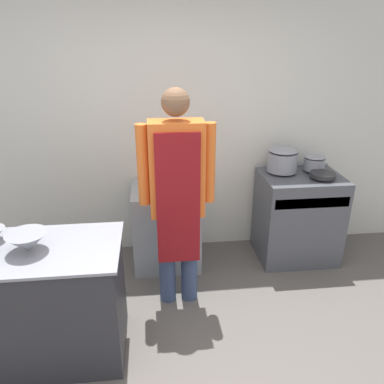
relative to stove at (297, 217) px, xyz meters
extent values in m
cube|color=silver|center=(-1.26, 0.38, 0.90)|extent=(8.00, 0.05, 2.70)
cube|color=#2D2D33|center=(-2.29, -1.08, -0.03)|extent=(1.16, 0.64, 0.85)
cube|color=gray|center=(-2.29, -1.08, 0.41)|extent=(1.21, 0.66, 0.02)
cube|color=#4C4F56|center=(0.00, 0.00, 0.00)|extent=(0.78, 0.61, 0.90)
cube|color=gray|center=(0.00, -0.29, 0.28)|extent=(0.71, 0.03, 0.10)
cube|color=gray|center=(0.00, 0.29, 0.46)|extent=(0.78, 0.03, 0.02)
cube|color=#93999E|center=(-1.34, 0.04, -0.04)|extent=(0.64, 0.59, 0.81)
cube|color=silver|center=(-1.34, -0.25, 0.00)|extent=(0.55, 0.02, 0.57)
cylinder|color=#38476B|center=(-1.36, -0.57, -0.03)|extent=(0.14, 0.14, 0.84)
cylinder|color=#38476B|center=(-1.17, -0.57, -0.03)|extent=(0.14, 0.14, 0.84)
cube|color=orange|center=(-1.27, -0.57, 0.76)|extent=(0.42, 0.22, 0.74)
cube|color=maroon|center=(-1.27, -0.70, 0.54)|extent=(0.34, 0.02, 1.06)
cylinder|color=orange|center=(-1.52, -0.57, 0.80)|extent=(0.09, 0.09, 0.63)
cylinder|color=orange|center=(-1.01, -0.57, 0.80)|extent=(0.09, 0.09, 0.63)
sphere|color=brown|center=(-1.27, -0.57, 1.27)|extent=(0.21, 0.21, 0.21)
cone|color=gray|center=(-2.27, -1.10, 0.48)|extent=(0.26, 0.26, 0.13)
cylinder|color=gray|center=(-0.17, 0.11, 0.56)|extent=(0.29, 0.29, 0.19)
ellipsoid|color=gray|center=(-0.17, 0.11, 0.68)|extent=(0.29, 0.29, 0.05)
cylinder|color=#262628|center=(0.16, -0.10, 0.49)|extent=(0.24, 0.24, 0.04)
cylinder|color=gray|center=(0.16, 0.11, 0.53)|extent=(0.21, 0.21, 0.12)
ellipsoid|color=gray|center=(0.16, 0.11, 0.60)|extent=(0.20, 0.20, 0.04)
camera|label=1|loc=(-1.45, -3.29, 1.70)|focal=35.00mm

